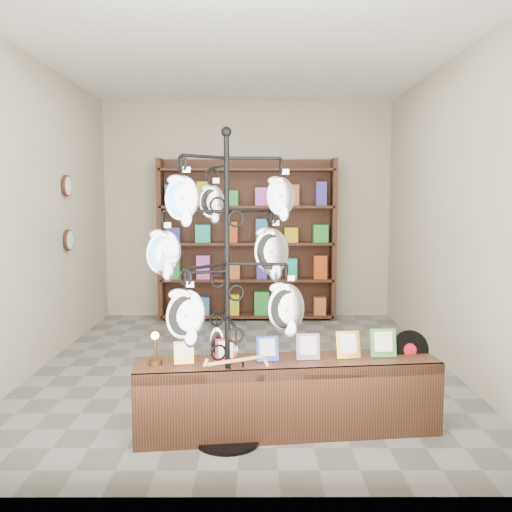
% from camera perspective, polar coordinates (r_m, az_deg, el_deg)
% --- Properties ---
extents(ground, '(5.00, 5.00, 0.00)m').
position_cam_1_polar(ground, '(5.77, -1.19, -10.96)').
color(ground, slate).
rests_on(ground, ground).
extents(room_envelope, '(5.00, 5.00, 5.00)m').
position_cam_1_polar(room_envelope, '(5.53, -1.23, 7.74)').
color(room_envelope, '#B7A793').
rests_on(room_envelope, ground).
extents(display_tree, '(1.16, 1.16, 2.12)m').
position_cam_1_polar(display_tree, '(3.76, -2.91, -0.83)').
color(display_tree, black).
rests_on(display_tree, ground).
extents(front_shelf, '(2.17, 0.69, 0.75)m').
position_cam_1_polar(front_shelf, '(4.17, 3.17, -13.76)').
color(front_shelf, black).
rests_on(front_shelf, ground).
extents(back_shelving, '(2.42, 0.36, 2.20)m').
position_cam_1_polar(back_shelving, '(7.85, -0.89, 1.14)').
color(back_shelving, black).
rests_on(back_shelving, ground).
extents(wall_clocks, '(0.03, 0.24, 0.84)m').
position_cam_1_polar(wall_clocks, '(6.66, -18.33, 4.09)').
color(wall_clocks, black).
rests_on(wall_clocks, ground).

